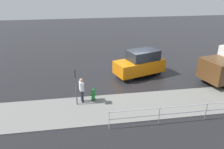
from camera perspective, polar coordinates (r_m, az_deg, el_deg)
name	(u,v)px	position (r m, az deg, el deg)	size (l,w,h in m)	color
ground_plane	(136,77)	(17.32, 6.42, -0.68)	(60.00, 60.00, 0.00)	black
kerb_strip	(154,104)	(13.76, 10.95, -7.64)	(24.00, 3.20, 0.04)	slate
moving_hatchback	(140,63)	(17.31, 7.42, 2.93)	(4.24, 2.84, 2.06)	orange
fire_hydrant	(93,95)	(13.84, -4.93, -5.27)	(0.42, 0.31, 0.80)	#197A2D
pedestrian	(82,89)	(13.43, -7.91, -3.66)	(0.31, 0.56, 1.62)	silver
metal_railing	(184,110)	(12.21, 18.18, -8.87)	(7.96, 0.04, 1.05)	#B7BABF
sign_post	(76,82)	(12.92, -9.50, -1.84)	(0.07, 0.44, 2.40)	#4C4C51
puddle_patch	(137,73)	(18.07, 6.48, 0.38)	(3.10, 3.10, 0.01)	black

